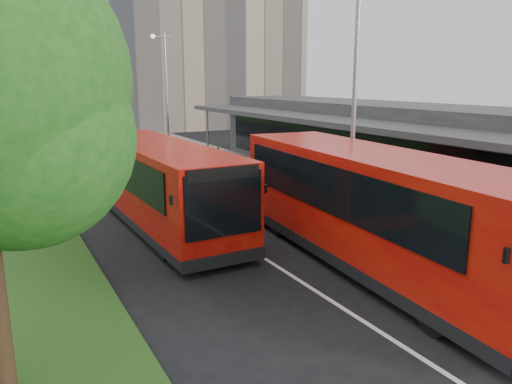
{
  "coord_description": "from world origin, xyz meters",
  "views": [
    {
      "loc": [
        -6.81,
        -11.52,
        5.19
      ],
      "look_at": [
        0.87,
        2.82,
        1.5
      ],
      "focal_mm": 35.0,
      "sensor_mm": 36.0,
      "label": 1
    }
  ],
  "objects_px": {
    "litter_bin": "(263,172)",
    "car_near": "(91,129)",
    "lamp_post_near": "(353,93)",
    "lamp_post_far": "(165,86)",
    "bus_main": "(375,210)",
    "bus_second": "(160,185)",
    "car_far": "(48,124)",
    "bollard": "(218,155)"
  },
  "relations": [
    {
      "from": "lamp_post_near",
      "to": "car_far",
      "type": "height_order",
      "value": "lamp_post_near"
    },
    {
      "from": "bus_main",
      "to": "bus_second",
      "type": "height_order",
      "value": "bus_main"
    },
    {
      "from": "car_far",
      "to": "litter_bin",
      "type": "bearing_deg",
      "value": -63.27
    },
    {
      "from": "lamp_post_far",
      "to": "car_far",
      "type": "xyz_separation_m",
      "value": [
        -5.4,
        23.28,
        -4.08
      ]
    },
    {
      "from": "lamp_post_near",
      "to": "bus_main",
      "type": "bearing_deg",
      "value": -117.51
    },
    {
      "from": "lamp_post_far",
      "to": "bus_second",
      "type": "bearing_deg",
      "value": -109.07
    },
    {
      "from": "lamp_post_near",
      "to": "bus_second",
      "type": "xyz_separation_m",
      "value": [
        -5.74,
        3.38,
        -3.19
      ]
    },
    {
      "from": "bus_main",
      "to": "bollard",
      "type": "xyz_separation_m",
      "value": [
        3.21,
        17.98,
        -1.04
      ]
    },
    {
      "from": "lamp_post_near",
      "to": "lamp_post_far",
      "type": "bearing_deg",
      "value": 90.0
    },
    {
      "from": "bus_second",
      "to": "bollard",
      "type": "relative_size",
      "value": 11.16
    },
    {
      "from": "lamp_post_near",
      "to": "bus_main",
      "type": "height_order",
      "value": "lamp_post_near"
    },
    {
      "from": "car_far",
      "to": "car_near",
      "type": "bearing_deg",
      "value": -49.63
    },
    {
      "from": "bollard",
      "to": "car_near",
      "type": "relative_size",
      "value": 0.31
    },
    {
      "from": "lamp_post_near",
      "to": "bus_main",
      "type": "xyz_separation_m",
      "value": [
        -1.74,
        -3.35,
        -3.05
      ]
    },
    {
      "from": "bus_main",
      "to": "bollard",
      "type": "relative_size",
      "value": 12.27
    },
    {
      "from": "bollard",
      "to": "car_far",
      "type": "distance_m",
      "value": 29.46
    },
    {
      "from": "bollard",
      "to": "car_near",
      "type": "height_order",
      "value": "bollard"
    },
    {
      "from": "lamp_post_far",
      "to": "lamp_post_near",
      "type": "bearing_deg",
      "value": -90.0
    },
    {
      "from": "lamp_post_far",
      "to": "car_far",
      "type": "height_order",
      "value": "lamp_post_far"
    },
    {
      "from": "lamp_post_near",
      "to": "car_far",
      "type": "xyz_separation_m",
      "value": [
        -5.4,
        43.28,
        -4.08
      ]
    },
    {
      "from": "bus_second",
      "to": "car_far",
      "type": "height_order",
      "value": "bus_second"
    },
    {
      "from": "bus_main",
      "to": "car_near",
      "type": "relative_size",
      "value": 3.78
    },
    {
      "from": "lamp_post_far",
      "to": "bus_second",
      "type": "xyz_separation_m",
      "value": [
        -5.74,
        -16.62,
        -3.19
      ]
    },
    {
      "from": "bus_second",
      "to": "bollard",
      "type": "bearing_deg",
      "value": 56.12
    },
    {
      "from": "car_near",
      "to": "lamp_post_near",
      "type": "bearing_deg",
      "value": -79.1
    },
    {
      "from": "car_far",
      "to": "lamp_post_far",
      "type": "bearing_deg",
      "value": -60.91
    },
    {
      "from": "bus_second",
      "to": "car_near",
      "type": "distance_m",
      "value": 33.06
    },
    {
      "from": "bollard",
      "to": "lamp_post_near",
      "type": "bearing_deg",
      "value": -95.73
    },
    {
      "from": "bus_main",
      "to": "car_far",
      "type": "height_order",
      "value": "bus_main"
    },
    {
      "from": "bus_second",
      "to": "lamp_post_near",
      "type": "bearing_deg",
      "value": -31.7
    },
    {
      "from": "lamp_post_near",
      "to": "bollard",
      "type": "bearing_deg",
      "value": 84.27
    },
    {
      "from": "bus_main",
      "to": "car_near",
      "type": "bearing_deg",
      "value": 95.34
    },
    {
      "from": "bus_main",
      "to": "bus_second",
      "type": "distance_m",
      "value": 7.83
    },
    {
      "from": "lamp_post_far",
      "to": "bollard",
      "type": "relative_size",
      "value": 8.43
    },
    {
      "from": "bus_main",
      "to": "lamp_post_near",
      "type": "bearing_deg",
      "value": 67.15
    },
    {
      "from": "lamp_post_near",
      "to": "lamp_post_far",
      "type": "relative_size",
      "value": 1.0
    },
    {
      "from": "litter_bin",
      "to": "car_near",
      "type": "distance_m",
      "value": 28.06
    },
    {
      "from": "lamp_post_far",
      "to": "bus_main",
      "type": "bearing_deg",
      "value": -94.27
    },
    {
      "from": "bollard",
      "to": "car_near",
      "type": "bearing_deg",
      "value": 99.67
    },
    {
      "from": "lamp_post_near",
      "to": "litter_bin",
      "type": "xyz_separation_m",
      "value": [
        1.19,
        8.38,
        -4.15
      ]
    },
    {
      "from": "car_near",
      "to": "bollard",
      "type": "bearing_deg",
      "value": -72.93
    },
    {
      "from": "bus_main",
      "to": "car_near",
      "type": "height_order",
      "value": "bus_main"
    }
  ]
}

